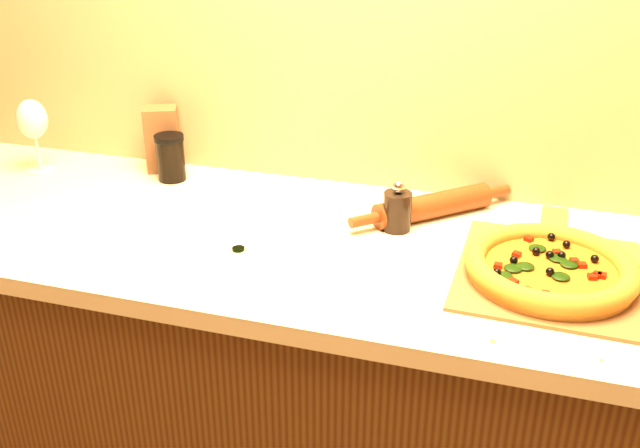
# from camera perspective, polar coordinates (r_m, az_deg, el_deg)

# --- Properties ---
(cabinet) EXTENTS (2.80, 0.65, 0.86)m
(cabinet) POSITION_cam_1_polar(r_m,az_deg,el_deg) (1.78, 2.33, -15.07)
(cabinet) COLOR #431F0E
(cabinet) RESTS_ON ground
(countertop) EXTENTS (2.84, 0.68, 0.04)m
(countertop) POSITION_cam_1_polar(r_m,az_deg,el_deg) (1.53, 2.62, -2.20)
(countertop) COLOR beige
(countertop) RESTS_ON cabinet
(pizza_peel) EXTENTS (0.36, 0.53, 0.01)m
(pizza_peel) POSITION_cam_1_polar(r_m,az_deg,el_deg) (1.48, 17.85, -3.56)
(pizza_peel) COLOR brown
(pizza_peel) RESTS_ON countertop
(pizza) EXTENTS (0.33, 0.33, 0.05)m
(pizza) POSITION_cam_1_polar(r_m,az_deg,el_deg) (1.43, 17.95, -3.36)
(pizza) COLOR #C88832
(pizza) RESTS_ON pizza_peel
(bottle_cap) EXTENTS (0.03, 0.03, 0.01)m
(bottle_cap) POSITION_cam_1_polar(r_m,az_deg,el_deg) (1.50, -6.55, -1.99)
(bottle_cap) COLOR black
(bottle_cap) RESTS_ON countertop
(pepper_grinder) EXTENTS (0.06, 0.06, 0.12)m
(pepper_grinder) POSITION_cam_1_polar(r_m,az_deg,el_deg) (1.57, 6.20, 1.14)
(pepper_grinder) COLOR black
(pepper_grinder) RESTS_ON countertop
(rolling_pin) EXTENTS (0.33, 0.31, 0.06)m
(rolling_pin) POSITION_cam_1_polar(r_m,az_deg,el_deg) (1.64, 9.02, 1.48)
(rolling_pin) COLOR #57220F
(rolling_pin) RESTS_ON countertop
(wine_glass) EXTENTS (0.08, 0.08, 0.19)m
(wine_glass) POSITION_cam_1_polar(r_m,az_deg,el_deg) (2.00, -22.03, 7.65)
(wine_glass) COLOR silver
(wine_glass) RESTS_ON countertop
(paper_bag) EXTENTS (0.11, 0.10, 0.17)m
(paper_bag) POSITION_cam_1_polar(r_m,az_deg,el_deg) (1.93, -12.49, 6.65)
(paper_bag) COLOR brown
(paper_bag) RESTS_ON countertop
(dark_jar) EXTENTS (0.07, 0.07, 0.12)m
(dark_jar) POSITION_cam_1_polar(r_m,az_deg,el_deg) (1.86, -11.86, 5.24)
(dark_jar) COLOR black
(dark_jar) RESTS_ON countertop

